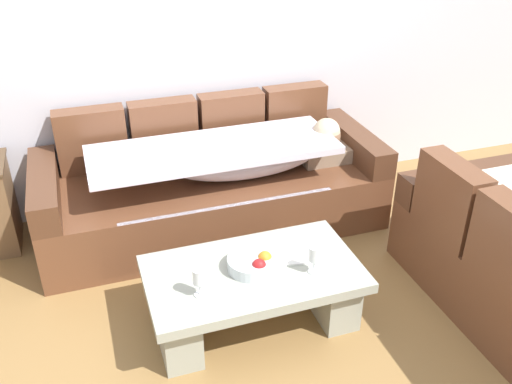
# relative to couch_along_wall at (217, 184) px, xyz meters

# --- Properties ---
(ground_plane) EXTENTS (14.00, 14.00, 0.00)m
(ground_plane) POSITION_rel_couch_along_wall_xyz_m (0.04, -1.62, -0.33)
(ground_plane) COLOR olive
(back_wall) EXTENTS (9.00, 0.10, 2.70)m
(back_wall) POSITION_rel_couch_along_wall_xyz_m (0.04, 0.53, 1.02)
(back_wall) COLOR silver
(back_wall) RESTS_ON ground_plane
(couch_along_wall) EXTENTS (2.44, 0.92, 0.88)m
(couch_along_wall) POSITION_rel_couch_along_wall_xyz_m (0.00, 0.00, 0.00)
(couch_along_wall) COLOR brown
(couch_along_wall) RESTS_ON ground_plane
(coffee_table) EXTENTS (1.20, 0.68, 0.38)m
(coffee_table) POSITION_rel_couch_along_wall_xyz_m (-0.09, -1.11, -0.09)
(coffee_table) COLOR #9FA595
(coffee_table) RESTS_ON ground_plane
(fruit_bowl) EXTENTS (0.28, 0.28, 0.10)m
(fruit_bowl) POSITION_rel_couch_along_wall_xyz_m (-0.09, -1.10, 0.09)
(fruit_bowl) COLOR silver
(fruit_bowl) RESTS_ON coffee_table
(wine_glass_near_left) EXTENTS (0.07, 0.07, 0.17)m
(wine_glass_near_left) POSITION_rel_couch_along_wall_xyz_m (-0.42, -1.23, 0.17)
(wine_glass_near_left) COLOR silver
(wine_glass_near_left) RESTS_ON coffee_table
(wine_glass_near_right) EXTENTS (0.07, 0.07, 0.17)m
(wine_glass_near_right) POSITION_rel_couch_along_wall_xyz_m (0.22, -1.24, 0.17)
(wine_glass_near_right) COLOR silver
(wine_glass_near_right) RESTS_ON coffee_table
(open_magazine) EXTENTS (0.31, 0.26, 0.01)m
(open_magazine) POSITION_rel_couch_along_wall_xyz_m (0.14, -1.04, 0.06)
(open_magazine) COLOR white
(open_magazine) RESTS_ON coffee_table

